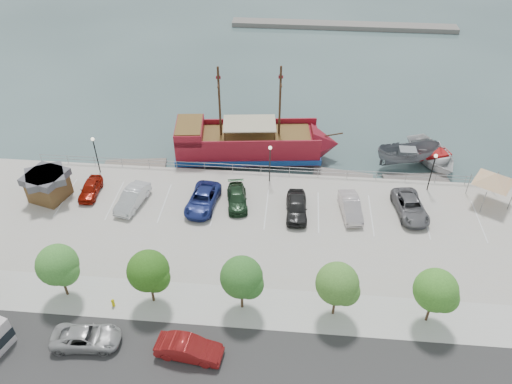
{
  "coord_description": "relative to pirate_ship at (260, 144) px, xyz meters",
  "views": [
    {
      "loc": [
        2.3,
        -34.81,
        30.91
      ],
      "look_at": [
        -1.0,
        2.0,
        2.0
      ],
      "focal_mm": 35.0,
      "sensor_mm": 36.0,
      "label": 1
    }
  ],
  "objects": [
    {
      "name": "seawall_railing",
      "position": [
        1.47,
        -4.22,
        -0.42
      ],
      "size": [
        50.0,
        0.06,
        1.0
      ],
      "color": "gray",
      "rests_on": "land_slab"
    },
    {
      "name": "parked_car_c",
      "position": [
        -4.69,
        -10.09,
        -0.18
      ],
      "size": [
        3.14,
        5.78,
        1.54
      ],
      "primitive_type": "imported",
      "rotation": [
        0.0,
        0.0,
        -0.11
      ],
      "color": "navy",
      "rests_on": "land_slab"
    },
    {
      "name": "parked_car_d",
      "position": [
        -1.43,
        -9.47,
        -0.27
      ],
      "size": [
        2.65,
        4.88,
        1.34
      ],
      "primitive_type": "imported",
      "rotation": [
        0.0,
        0.0,
        0.17
      ],
      "color": "#18311C",
      "rests_on": "land_slab"
    },
    {
      "name": "dock_mid",
      "position": [
        9.21,
        -2.82,
        -1.76
      ],
      "size": [
        6.53,
        2.72,
        0.36
      ],
      "primitive_type": "cube",
      "rotation": [
        0.0,
        0.0,
        -0.15
      ],
      "color": "slate",
      "rests_on": "ground"
    },
    {
      "name": "canopy_tent",
      "position": [
        22.93,
        -6.88,
        2.4
      ],
      "size": [
        5.58,
        5.58,
        3.84
      ],
      "rotation": [
        0.0,
        0.0,
        0.24
      ],
      "color": "slate",
      "rests_on": "land_slab"
    },
    {
      "name": "parked_car_b",
      "position": [
        -11.49,
        -10.51,
        -0.14
      ],
      "size": [
        2.67,
        5.12,
        1.61
      ],
      "primitive_type": "imported",
      "rotation": [
        0.0,
        0.0,
        -0.21
      ],
      "color": "silver",
      "rests_on": "land_slab"
    },
    {
      "name": "parked_car_a",
      "position": [
        -16.14,
        -9.26,
        -0.26
      ],
      "size": [
        1.78,
        4.1,
        1.38
      ],
      "primitive_type": "imported",
      "rotation": [
        0.0,
        0.0,
        0.04
      ],
      "color": "maroon",
      "rests_on": "land_slab"
    },
    {
      "name": "street",
      "position": [
        1.47,
        -28.02,
        -0.94
      ],
      "size": [
        100.0,
        8.0,
        0.04
      ],
      "primitive_type": "cube",
      "color": "#323131",
      "rests_on": "land_slab"
    },
    {
      "name": "parked_car_g",
      "position": [
        15.08,
        -9.43,
        -0.18
      ],
      "size": [
        3.31,
        5.81,
        1.53
      ],
      "primitive_type": "imported",
      "rotation": [
        0.0,
        0.0,
        0.15
      ],
      "color": "slate",
      "rests_on": "land_slab"
    },
    {
      "name": "tree_b",
      "position": [
        -13.39,
        -22.1,
        2.35
      ],
      "size": [
        3.3,
        3.2,
        5.0
      ],
      "color": "#473321",
      "rests_on": "sidewalk"
    },
    {
      "name": "street_sedan",
      "position": [
        -2.76,
        -26.63,
        -0.16
      ],
      "size": [
        4.9,
        2.19,
        1.56
      ],
      "primitive_type": "imported",
      "rotation": [
        0.0,
        0.0,
        1.46
      ],
      "color": "maroon",
      "rests_on": "street"
    },
    {
      "name": "dock_east",
      "position": [
        16.94,
        -2.82,
        -1.75
      ],
      "size": [
        7.03,
        2.78,
        0.39
      ],
      "primitive_type": "cube",
      "rotation": [
        0.0,
        0.0,
        0.12
      ],
      "color": "#68605A",
      "rests_on": "ground"
    },
    {
      "name": "sidewalk",
      "position": [
        1.47,
        -22.02,
        -0.93
      ],
      "size": [
        100.0,
        4.0,
        0.05
      ],
      "primitive_type": "cube",
      "color": "silver",
      "rests_on": "land_slab"
    },
    {
      "name": "ground",
      "position": [
        1.47,
        -12.02,
        -1.95
      ],
      "size": [
        160.0,
        160.0,
        0.0
      ],
      "primitive_type": "plane",
      "color": "#304848"
    },
    {
      "name": "far_shore",
      "position": [
        11.47,
        42.98,
        -1.55
      ],
      "size": [
        40.0,
        3.0,
        0.8
      ],
      "primitive_type": "cube",
      "color": "slate",
      "rests_on": "ground"
    },
    {
      "name": "lamp_post_left",
      "position": [
        -16.53,
        -5.52,
        1.99
      ],
      "size": [
        0.36,
        0.36,
        4.28
      ],
      "color": "black",
      "rests_on": "land_slab"
    },
    {
      "name": "tree_d",
      "position": [
        0.61,
        -22.1,
        2.35
      ],
      "size": [
        3.3,
        3.2,
        5.0
      ],
      "color": "#473321",
      "rests_on": "sidewalk"
    },
    {
      "name": "fire_hydrant",
      "position": [
        -9.5,
        -22.82,
        -0.55
      ],
      "size": [
        0.26,
        0.26,
        0.74
      ],
      "rotation": [
        0.0,
        0.0,
        0.21
      ],
      "color": "#CCBB04",
      "rests_on": "sidewalk"
    },
    {
      "name": "tree_c",
      "position": [
        -6.39,
        -22.1,
        2.35
      ],
      "size": [
        3.3,
        3.2,
        5.0
      ],
      "color": "#473321",
      "rests_on": "sidewalk"
    },
    {
      "name": "street_van",
      "position": [
        -10.3,
        -26.32,
        -0.26
      ],
      "size": [
        5.1,
        2.65,
        1.37
      ],
      "primitive_type": "imported",
      "rotation": [
        0.0,
        0.0,
        1.65
      ],
      "color": "#A4A4A4",
      "rests_on": "street"
    },
    {
      "name": "patrol_boat",
      "position": [
        16.17,
        -0.07,
        -0.62
      ],
      "size": [
        7.25,
        3.9,
        2.66
      ],
      "primitive_type": "imported",
      "rotation": [
        0.0,
        0.0,
        1.77
      ],
      "color": "slate",
      "rests_on": "ground"
    },
    {
      "name": "tree_e",
      "position": [
        7.61,
        -22.1,
        2.35
      ],
      "size": [
        3.3,
        3.2,
        5.0
      ],
      "color": "#473321",
      "rests_on": "sidewalk"
    },
    {
      "name": "lamp_post_right",
      "position": [
        17.47,
        -5.52,
        1.99
      ],
      "size": [
        0.36,
        0.36,
        4.28
      ],
      "color": "black",
      "rests_on": "land_slab"
    },
    {
      "name": "tree_f",
      "position": [
        14.61,
        -22.1,
        2.35
      ],
      "size": [
        3.3,
        3.2,
        5.0
      ],
      "color": "#473321",
      "rests_on": "sidewalk"
    },
    {
      "name": "parked_car_f",
      "position": [
        9.45,
        -9.95,
        -0.17
      ],
      "size": [
        2.27,
        4.9,
        1.55
      ],
      "primitive_type": "imported",
      "rotation": [
        0.0,
        0.0,
        0.14
      ],
      "color": "beige",
      "rests_on": "land_slab"
    },
    {
      "name": "shed",
      "position": [
        -19.93,
        -10.12,
        0.58
      ],
      "size": [
        4.31,
        4.31,
        2.86
      ],
      "rotation": [
        0.0,
        0.0,
        -0.28
      ],
      "color": "brown",
      "rests_on": "land_slab"
    },
    {
      "name": "speedboat",
      "position": [
        19.17,
        1.0,
        -1.14
      ],
      "size": [
        7.92,
        9.21,
        1.61
      ],
      "primitive_type": "imported",
      "rotation": [
        0.0,
        0.0,
        0.36
      ],
      "color": "silver",
      "rests_on": "ground"
    },
    {
      "name": "dock_west",
      "position": [
        -13.63,
        -2.82,
        -1.75
      ],
      "size": [
        6.94,
        2.85,
        0.39
      ],
      "primitive_type": "cube",
      "rotation": [
        0.0,
        0.0,
        0.14
      ],
      "color": "slate",
      "rests_on": "ground"
    },
    {
      "name": "parked_car_e",
      "position": [
        4.35,
        -10.46,
        -0.11
      ],
      "size": [
        2.15,
        4.96,
        1.67
      ],
      "primitive_type": "imported",
      "rotation": [
        0.0,
        0.0,
        0.04
      ],
      "color": "black",
      "rests_on": "land_slab"
    },
    {
      "name": "lamp_post_mid",
      "position": [
        1.47,
        -5.52,
        1.99
      ],
      "size": [
        0.36,
        0.36,
        4.28
      ],
      "color": "black",
      "rests_on": "land_slab"
    },
    {
      "name": "pirate_ship",
      "position": [
        0.0,
        0.0,
        0.0
      ],
      "size": [
        18.63,
        6.9,
        11.62
      ],
      "rotation": [
        0.0,
        0.0,
        0.11
      ],
      "color": "maroon",
      "rests_on": "ground"
    }
  ]
}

